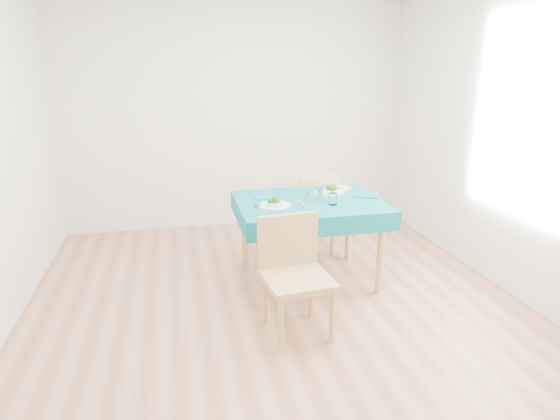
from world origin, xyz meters
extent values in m
cube|color=brown|center=(0.00, 0.00, -0.01)|extent=(4.00, 4.50, 0.02)
cube|color=silver|center=(0.00, 2.25, 1.35)|extent=(4.00, 0.02, 2.70)
cube|color=silver|center=(0.00, -2.25, 1.35)|extent=(4.00, 0.02, 2.70)
cube|color=silver|center=(2.00, 0.00, 1.35)|extent=(0.02, 4.50, 2.70)
cube|color=#08555D|center=(0.38, 0.49, 0.38)|extent=(1.25, 0.95, 0.76)
cube|color=#A7854E|center=(0.05, -0.32, 0.57)|extent=(0.51, 0.55, 1.15)
cube|color=#A7854E|center=(0.59, 1.17, 0.53)|extent=(0.48, 0.51, 1.06)
cube|color=silver|center=(-0.08, 0.34, 0.76)|extent=(0.10, 0.19, 0.00)
cube|color=silver|center=(0.29, 0.41, 0.76)|extent=(0.02, 0.23, 0.00)
cube|color=silver|center=(0.44, 0.64, 0.76)|extent=(0.08, 0.18, 0.00)
cube|color=silver|center=(0.87, 0.51, 0.76)|extent=(0.03, 0.21, 0.00)
cube|color=#0C5F67|center=(0.01, 0.67, 0.76)|extent=(0.21, 0.16, 0.01)
cube|color=#0C5F67|center=(0.92, 0.52, 0.76)|extent=(0.26, 0.24, 0.01)
cylinder|color=white|center=(0.46, 0.52, 0.81)|extent=(0.07, 0.07, 0.09)
cylinder|color=white|center=(0.53, 0.34, 0.81)|extent=(0.08, 0.08, 0.10)
cylinder|color=#ADD96A|center=(0.78, 0.83, 0.76)|extent=(0.21, 0.21, 0.01)
cube|color=beige|center=(0.78, 0.83, 0.78)|extent=(0.14, 0.14, 0.02)
camera|label=1|loc=(-0.74, -3.23, 1.88)|focal=30.00mm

